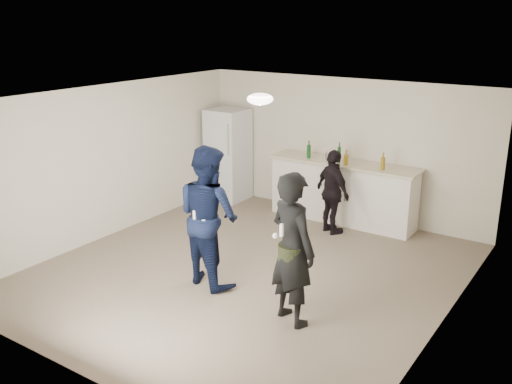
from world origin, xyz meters
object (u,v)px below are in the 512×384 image
Objects in this scene: counter at (343,193)px; spectator at (333,192)px; shaker at (325,156)px; man at (208,216)px; fridge at (228,155)px; woman at (292,249)px.

spectator reaches higher than counter.
man is (-0.15, -3.09, -0.21)m from shaker.
counter is 1.81× the size of spectator.
shaker is (-0.30, -0.13, 0.65)m from counter.
counter is 2.50m from fridge.
man is at bearing -57.52° from fridge.
man is at bearing 107.05° from spectator.
spectator is at bearing -52.13° from woman.
shaker is 0.09× the size of man.
fridge is at bearing 178.33° from shaker.
woman reaches higher than shaker.
man is at bearing 9.62° from woman.
fridge is at bearing 17.20° from spectator.
shaker is (2.16, -0.06, 0.28)m from fridge.
man is 1.03× the size of woman.
man is (-0.46, -3.23, 0.44)m from counter.
man is at bearing -98.08° from counter.
spectator is at bearing -49.98° from shaker.
fridge is at bearing -43.94° from man.
counter is at bearing -84.50° from man.
shaker is at bearing -79.28° from man.
woman reaches higher than counter.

